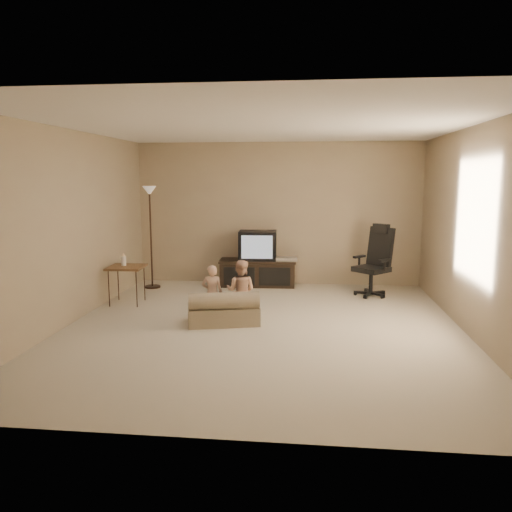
% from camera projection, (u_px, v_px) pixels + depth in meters
% --- Properties ---
extents(floor, '(5.50, 5.50, 0.00)m').
position_uv_depth(floor, '(262.00, 328.00, 6.32)').
color(floor, beige).
rests_on(floor, ground).
extents(room_shell, '(5.50, 5.50, 5.50)m').
position_uv_depth(room_shell, '(263.00, 208.00, 6.09)').
color(room_shell, white).
rests_on(room_shell, floor).
extents(tv_stand, '(1.37, 0.56, 0.97)m').
position_uv_depth(tv_stand, '(258.00, 263.00, 8.74)').
color(tv_stand, black).
rests_on(tv_stand, floor).
extents(office_chair, '(0.75, 0.75, 1.15)m').
position_uv_depth(office_chair, '(374.00, 270.00, 8.01)').
color(office_chair, black).
rests_on(office_chair, floor).
extents(side_table, '(0.54, 0.54, 0.77)m').
position_uv_depth(side_table, '(126.00, 267.00, 7.47)').
color(side_table, brown).
rests_on(side_table, floor).
extents(floor_lamp, '(0.27, 0.27, 1.75)m').
position_uv_depth(floor_lamp, '(150.00, 214.00, 8.45)').
color(floor_lamp, '#2F1E15').
rests_on(floor_lamp, floor).
extents(child_sofa, '(1.01, 0.72, 0.45)m').
position_uv_depth(child_sofa, '(223.00, 311.00, 6.46)').
color(child_sofa, gray).
rests_on(child_sofa, floor).
extents(toddler_left, '(0.30, 0.23, 0.75)m').
position_uv_depth(toddler_left, '(212.00, 293.00, 6.59)').
color(toddler_left, '#DDAA8A').
rests_on(toddler_left, floor).
extents(toddler_right, '(0.43, 0.28, 0.82)m').
position_uv_depth(toddler_right, '(241.00, 291.00, 6.57)').
color(toddler_right, '#DDAA8A').
rests_on(toddler_right, floor).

